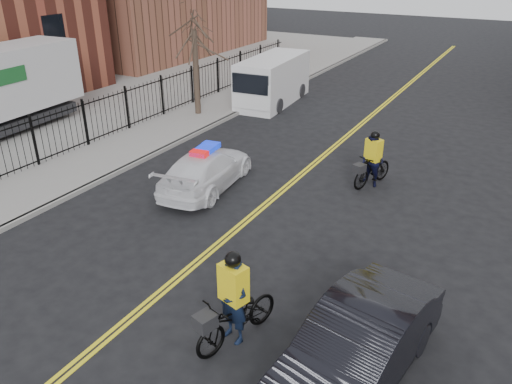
{
  "coord_description": "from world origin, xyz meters",
  "views": [
    {
      "loc": [
        6.83,
        -9.78,
        7.46
      ],
      "look_at": [
        0.58,
        1.36,
        1.3
      ],
      "focal_mm": 35.0,
      "sensor_mm": 36.0,
      "label": 1
    }
  ],
  "objects": [
    {
      "name": "cyclist_far",
      "position": [
        2.49,
        6.21,
        0.79
      ],
      "size": [
        1.19,
        2.05,
        2.0
      ],
      "rotation": [
        0.0,
        0.0,
        -0.34
      ],
      "color": "black",
      "rests_on": "ground"
    },
    {
      "name": "lot_pad",
      "position": [
        -18.0,
        8.0,
        0.01
      ],
      "size": [
        18.0,
        60.0,
        0.02
      ],
      "primitive_type": "cube",
      "color": "gray",
      "rests_on": "ground"
    },
    {
      "name": "sidewalk",
      "position": [
        -7.5,
        8.0,
        0.07
      ],
      "size": [
        3.0,
        60.0,
        0.15
      ],
      "primitive_type": "cube",
      "color": "gray",
      "rests_on": "ground"
    },
    {
      "name": "iron_fence",
      "position": [
        -9.0,
        8.0,
        1.0
      ],
      "size": [
        0.12,
        28.0,
        2.0
      ],
      "primitive_type": null,
      "color": "black",
      "rests_on": "ground"
    },
    {
      "name": "center_line_right",
      "position": [
        0.08,
        8.0,
        0.01
      ],
      "size": [
        0.1,
        60.0,
        0.01
      ],
      "primitive_type": "cube",
      "color": "yellow",
      "rests_on": "ground"
    },
    {
      "name": "police_cruiser",
      "position": [
        -2.44,
        3.21,
        0.68
      ],
      "size": [
        2.45,
        4.82,
        1.5
      ],
      "rotation": [
        0.0,
        0.0,
        3.27
      ],
      "color": "white",
      "rests_on": "ground"
    },
    {
      "name": "ground",
      "position": [
        0.0,
        0.0,
        0.0
      ],
      "size": [
        120.0,
        120.0,
        0.0
      ],
      "primitive_type": "plane",
      "color": "black",
      "rests_on": "ground"
    },
    {
      "name": "curb",
      "position": [
        -6.0,
        8.0,
        0.07
      ],
      "size": [
        0.2,
        60.0,
        0.15
      ],
      "primitive_type": "cube",
      "color": "gray",
      "rests_on": "ground"
    },
    {
      "name": "cyclist_near",
      "position": [
        2.38,
        -2.8,
        0.75
      ],
      "size": [
        1.34,
        2.32,
        2.16
      ],
      "rotation": [
        0.0,
        0.0,
        -0.28
      ],
      "color": "black",
      "rests_on": "ground"
    },
    {
      "name": "street_tree",
      "position": [
        -7.6,
        10.0,
        3.53
      ],
      "size": [
        3.2,
        3.2,
        4.8
      ],
      "color": "#35291F",
      "rests_on": "sidewalk"
    },
    {
      "name": "dark_sedan",
      "position": [
        4.97,
        -2.64,
        0.79
      ],
      "size": [
        2.34,
        4.96,
        1.57
      ],
      "primitive_type": "imported",
      "rotation": [
        0.0,
        0.0,
        -0.15
      ],
      "color": "black",
      "rests_on": "ground"
    },
    {
      "name": "center_line_left",
      "position": [
        -0.08,
        8.0,
        0.01
      ],
      "size": [
        0.1,
        60.0,
        0.01
      ],
      "primitive_type": "cube",
      "color": "yellow",
      "rests_on": "ground"
    },
    {
      "name": "cargo_van",
      "position": [
        -5.48,
        13.9,
        1.19
      ],
      "size": [
        2.62,
        5.99,
        2.44
      ],
      "rotation": [
        0.0,
        0.0,
        0.08
      ],
      "color": "silver",
      "rests_on": "ground"
    }
  ]
}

